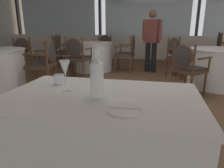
# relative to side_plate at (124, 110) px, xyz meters

# --- Properties ---
(ground_plane) EXTENTS (15.30, 15.30, 0.00)m
(ground_plane) POSITION_rel_side_plate_xyz_m (-0.26, 2.19, -0.76)
(ground_plane) COLOR brown
(window_wall_far) EXTENTS (10.73, 0.14, 2.79)m
(window_wall_far) POSITION_rel_side_plate_xyz_m (-0.26, 6.61, 0.36)
(window_wall_far) COLOR silver
(window_wall_far) RESTS_ON ground_plane
(foreground_table) EXTENTS (1.24, 0.81, 0.75)m
(foreground_table) POSITION_rel_side_plate_xyz_m (-0.18, 0.21, -0.38)
(foreground_table) COLOR white
(foreground_table) RESTS_ON ground_plane
(side_plate) EXTENTS (0.19, 0.19, 0.01)m
(side_plate) POSITION_rel_side_plate_xyz_m (0.00, 0.00, 0.00)
(side_plate) COLOR silver
(side_plate) RESTS_ON foreground_table
(butter_knife) EXTENTS (0.19, 0.03, 0.00)m
(butter_knife) POSITION_rel_side_plate_xyz_m (0.00, 0.00, 0.01)
(butter_knife) COLOR silver
(butter_knife) RESTS_ON foreground_table
(water_bottle) EXTENTS (0.08, 0.08, 0.32)m
(water_bottle) POSITION_rel_side_plate_xyz_m (-0.20, 0.19, 0.12)
(water_bottle) COLOR white
(water_bottle) RESTS_ON foreground_table
(wine_glass) EXTENTS (0.07, 0.07, 0.21)m
(wine_glass) POSITION_rel_side_plate_xyz_m (-0.42, 0.23, 0.15)
(wine_glass) COLOR white
(wine_glass) RESTS_ON foreground_table
(water_tumbler) EXTENTS (0.08, 0.08, 0.07)m
(water_tumbler) POSITION_rel_side_plate_xyz_m (-0.56, 0.40, 0.03)
(water_tumbler) COLOR white
(water_tumbler) RESTS_ON foreground_table
(background_table_0) EXTENTS (1.09, 1.09, 0.75)m
(background_table_0) POSITION_rel_side_plate_xyz_m (-1.55, 4.34, -0.38)
(background_table_0) COLOR white
(background_table_0) RESTS_ON ground_plane
(dining_chair_0_0) EXTENTS (0.50, 0.56, 0.95)m
(dining_chair_0_0) POSITION_rel_side_plate_xyz_m (-0.58, 4.28, -0.20)
(dining_chair_0_0) COLOR brown
(dining_chair_0_0) RESTS_ON ground_plane
(dining_chair_0_1) EXTENTS (0.56, 0.50, 0.92)m
(dining_chair_0_1) POSITION_rel_side_plate_xyz_m (-1.49, 5.31, -0.22)
(dining_chair_0_1) COLOR brown
(dining_chair_0_1) RESTS_ON ground_plane
(dining_chair_0_2) EXTENTS (0.50, 0.56, 0.94)m
(dining_chair_0_2) POSITION_rel_side_plate_xyz_m (-2.52, 4.40, -0.20)
(dining_chair_0_2) COLOR brown
(dining_chair_0_2) RESTS_ON ground_plane
(dining_chair_0_3) EXTENTS (0.56, 0.50, 0.93)m
(dining_chair_0_3) POSITION_rel_side_plate_xyz_m (-1.61, 3.37, -0.21)
(dining_chair_0_3) COLOR brown
(dining_chair_0_3) RESTS_ON ground_plane
(background_table_1) EXTENTS (1.11, 1.11, 0.75)m
(background_table_1) POSITION_rel_side_plate_xyz_m (1.33, 3.35, -0.38)
(background_table_1) COLOR white
(background_table_1) RESTS_ON ground_plane
(dining_chair_1_0) EXTENTS (0.66, 0.66, 0.92)m
(dining_chair_1_0) POSITION_rel_side_plate_xyz_m (0.62, 4.02, -0.22)
(dining_chair_1_0) COLOR brown
(dining_chair_1_0) RESTS_ON ground_plane
(dining_chair_1_1) EXTENTS (0.66, 0.66, 0.90)m
(dining_chair_1_1) POSITION_rel_side_plate_xyz_m (0.67, 2.64, -0.23)
(dining_chair_1_1) COLOR brown
(dining_chair_1_1) RESTS_ON ground_plane
(dining_chair_2_1) EXTENTS (0.53, 0.58, 0.92)m
(dining_chair_2_1) POSITION_rel_side_plate_xyz_m (-1.88, 2.44, -0.20)
(dining_chair_2_1) COLOR brown
(dining_chair_2_1) RESTS_ON ground_plane
(dining_chair_2_2) EXTENTS (0.58, 0.53, 0.91)m
(dining_chair_2_2) POSITION_rel_side_plate_xyz_m (-3.01, 3.29, -0.22)
(dining_chair_2_2) COLOR brown
(dining_chair_2_2) RESTS_ON ground_plane
(dining_chair_3_0) EXTENTS (0.49, 0.56, 1.00)m
(dining_chair_3_0) POSITION_rel_side_plate_xyz_m (2.00, 5.49, -0.17)
(dining_chair_3_0) COLOR brown
(dining_chair_3_0) RESTS_ON ground_plane
(diner_person_0) EXTENTS (0.49, 0.33, 1.56)m
(diner_person_0) POSITION_rel_side_plate_xyz_m (0.00, 4.44, 0.12)
(diner_person_0) COLOR black
(diner_person_0) RESTS_ON ground_plane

